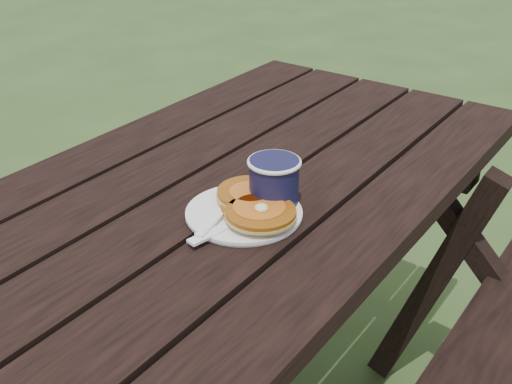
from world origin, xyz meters
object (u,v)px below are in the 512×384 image
Objects in this scene: picnic_table at (177,379)px; coffee_cup at (274,180)px; plate at (244,214)px; pancake_stack at (255,205)px.

picnic_table is 0.48m from coffee_cup.
coffee_cup is at bearing 68.79° from plate.
plate is 2.08× the size of coffee_cup.
plate is at bearing -151.08° from pancake_stack.
coffee_cup is (0.01, 0.05, 0.03)m from pancake_stack.
plate reaches higher than picnic_table.
pancake_stack is (0.02, 0.01, 0.02)m from plate.
picnic_table is at bearing -141.04° from pancake_stack.
pancake_stack is at bearing 28.92° from plate.
picnic_table is at bearing -130.86° from coffee_cup.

